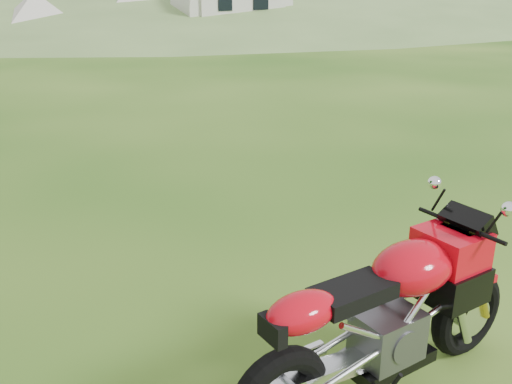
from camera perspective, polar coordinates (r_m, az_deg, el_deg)
ground at (r=5.98m, az=4.51°, el=-5.91°), size 120.00×120.00×0.00m
hillside at (r=52.02m, az=-2.79°, el=17.55°), size 80.00×64.00×8.00m
hedgerow at (r=52.02m, az=-2.79°, el=17.55°), size 36.00×1.20×8.60m
sport_motorcycle at (r=3.83m, az=13.03°, el=-11.11°), size 2.27×0.62×1.36m
tent_mid at (r=26.99m, az=-21.07°, el=16.07°), size 2.87×2.87×2.36m
tent_right at (r=28.24m, az=-11.82°, el=17.43°), size 3.94×3.94×2.68m
caravan at (r=26.98m, az=-2.32°, el=17.44°), size 5.35×2.61×2.45m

